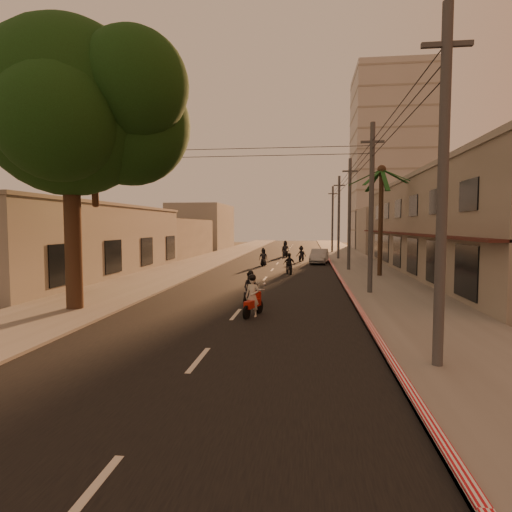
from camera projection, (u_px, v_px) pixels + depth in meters
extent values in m
plane|color=#383023|center=(227.00, 326.00, 15.54)|extent=(160.00, 160.00, 0.00)
cube|color=black|center=(272.00, 270.00, 35.35)|extent=(10.00, 140.00, 0.02)
cube|color=slate|center=(365.00, 270.00, 34.44)|extent=(5.00, 140.00, 0.12)
cube|color=slate|center=(184.00, 268.00, 36.25)|extent=(5.00, 140.00, 0.12)
cube|color=red|center=(339.00, 277.00, 29.78)|extent=(0.20, 60.00, 0.20)
cube|color=gray|center=(460.00, 228.00, 31.43)|extent=(8.00, 34.00, 7.00)
cube|color=gray|center=(461.00, 178.00, 31.18)|extent=(8.20, 34.20, 0.30)
cube|color=#3E1D19|center=(399.00, 233.00, 31.98)|extent=(0.80, 34.00, 0.12)
cube|color=gray|center=(73.00, 242.00, 30.92)|extent=(8.00, 24.00, 5.00)
cube|color=gray|center=(72.00, 206.00, 30.74)|extent=(8.20, 24.20, 0.20)
cube|color=#B7B5B2|center=(391.00, 161.00, 68.08)|extent=(12.00, 12.00, 28.00)
cylinder|color=black|center=(73.00, 241.00, 18.16)|extent=(0.70, 0.70, 6.00)
cylinder|color=black|center=(94.00, 171.00, 18.25)|extent=(1.22, 2.17, 3.04)
cylinder|color=black|center=(53.00, 164.00, 17.71)|extent=(1.31, 1.49, 2.73)
sphere|color=black|center=(69.00, 109.00, 17.77)|extent=(7.20, 7.20, 7.20)
sphere|color=black|center=(130.00, 125.00, 18.53)|extent=(5.20, 5.20, 5.20)
sphere|color=black|center=(41.00, 122.00, 18.80)|extent=(4.80, 4.80, 4.80)
sphere|color=black|center=(58.00, 120.00, 15.98)|extent=(4.60, 4.60, 4.60)
sphere|color=black|center=(133.00, 85.00, 16.87)|extent=(4.40, 4.40, 4.40)
sphere|color=black|center=(121.00, 98.00, 19.93)|extent=(4.40, 4.40, 4.40)
cylinder|color=black|center=(381.00, 224.00, 30.16)|extent=(0.32, 0.32, 7.60)
sphere|color=black|center=(382.00, 169.00, 29.89)|extent=(0.60, 0.60, 0.60)
cylinder|color=#38383A|center=(442.00, 191.00, 10.52)|extent=(0.26, 0.26, 9.00)
cube|color=#38383A|center=(447.00, 44.00, 10.27)|extent=(1.20, 0.12, 0.12)
cylinder|color=#38383A|center=(371.00, 210.00, 22.40)|extent=(0.26, 0.26, 9.00)
cube|color=#38383A|center=(372.00, 142.00, 22.16)|extent=(1.20, 0.12, 0.12)
cylinder|color=#38383A|center=(349.00, 215.00, 34.28)|extent=(0.26, 0.26, 9.00)
cube|color=#38383A|center=(350.00, 171.00, 34.04)|extent=(1.20, 0.12, 0.12)
cylinder|color=#38383A|center=(339.00, 218.00, 46.17)|extent=(0.26, 0.26, 9.00)
cube|color=#38383A|center=(339.00, 185.00, 45.92)|extent=(1.20, 0.12, 0.12)
cylinder|color=#38383A|center=(332.00, 220.00, 58.05)|extent=(0.26, 0.26, 9.00)
cube|color=#38383A|center=(333.00, 194.00, 57.80)|extent=(1.20, 0.12, 0.12)
cube|color=gray|center=(390.00, 231.00, 58.20)|extent=(8.00, 14.00, 6.00)
cube|color=gray|center=(165.00, 238.00, 50.75)|extent=(8.00, 14.00, 4.40)
cube|color=gray|center=(202.00, 227.00, 68.48)|extent=(8.00, 14.00, 7.00)
cylinder|color=black|center=(259.00, 307.00, 17.75)|extent=(0.26, 0.55, 0.55)
cylinder|color=black|center=(247.00, 312.00, 16.64)|extent=(0.26, 0.55, 0.55)
cube|color=#B21A0D|center=(252.00, 304.00, 17.11)|extent=(0.58, 1.10, 0.29)
cube|color=#B21A0D|center=(257.00, 298.00, 17.54)|extent=(0.31, 0.18, 0.58)
cylinder|color=silver|center=(259.00, 289.00, 17.62)|extent=(0.52, 0.20, 0.04)
imported|color=beige|center=(252.00, 297.00, 17.09)|extent=(0.82, 0.74, 1.64)
sphere|color=black|center=(252.00, 278.00, 17.04)|extent=(0.29, 0.29, 0.29)
sphere|color=silver|center=(252.00, 283.00, 17.70)|extent=(0.12, 0.12, 0.12)
sphere|color=silver|center=(265.00, 284.00, 17.47)|extent=(0.12, 0.12, 0.12)
cylinder|color=black|center=(256.00, 297.00, 20.48)|extent=(0.23, 0.51, 0.50)
cylinder|color=black|center=(246.00, 300.00, 19.45)|extent=(0.23, 0.51, 0.50)
cube|color=black|center=(251.00, 294.00, 19.89)|extent=(0.51, 1.01, 0.27)
cube|color=black|center=(255.00, 289.00, 20.29)|extent=(0.28, 0.16, 0.54)
cylinder|color=silver|center=(255.00, 283.00, 20.36)|extent=(0.48, 0.18, 0.04)
imported|color=black|center=(251.00, 288.00, 19.87)|extent=(1.03, 0.96, 1.50)
sphere|color=black|center=(251.00, 273.00, 19.82)|extent=(0.27, 0.27, 0.27)
cylinder|color=black|center=(287.00, 270.00, 32.84)|extent=(0.22, 0.52, 0.51)
cylinder|color=black|center=(291.00, 272.00, 31.71)|extent=(0.22, 0.52, 0.51)
cube|color=black|center=(289.00, 268.00, 32.19)|extent=(0.50, 1.04, 0.27)
cube|color=black|center=(288.00, 265.00, 32.63)|extent=(0.29, 0.16, 0.55)
cylinder|color=silver|center=(288.00, 261.00, 32.72)|extent=(0.50, 0.17, 0.04)
imported|color=black|center=(289.00, 264.00, 32.17)|extent=(1.08, 0.81, 1.53)
sphere|color=black|center=(289.00, 255.00, 32.12)|extent=(0.27, 0.27, 0.27)
cylinder|color=black|center=(264.00, 262.00, 39.56)|extent=(0.12, 0.53, 0.53)
cylinder|color=black|center=(262.00, 264.00, 38.41)|extent=(0.12, 0.53, 0.53)
cube|color=black|center=(263.00, 260.00, 38.89)|extent=(0.32, 1.04, 0.28)
cube|color=black|center=(264.00, 258.00, 39.35)|extent=(0.29, 0.11, 0.56)
cylinder|color=silver|center=(264.00, 255.00, 39.43)|extent=(0.52, 0.07, 0.04)
imported|color=black|center=(263.00, 257.00, 38.88)|extent=(0.82, 0.59, 1.58)
sphere|color=black|center=(263.00, 249.00, 38.82)|extent=(0.28, 0.28, 0.28)
cylinder|color=black|center=(303.00, 259.00, 44.37)|extent=(0.22, 0.52, 0.52)
cylinder|color=black|center=(300.00, 259.00, 43.30)|extent=(0.22, 0.52, 0.52)
cube|color=black|center=(301.00, 257.00, 43.75)|extent=(0.50, 1.05, 0.28)
cube|color=black|center=(302.00, 255.00, 44.17)|extent=(0.29, 0.16, 0.55)
cylinder|color=silver|center=(303.00, 252.00, 44.25)|extent=(0.50, 0.16, 0.04)
imported|color=black|center=(301.00, 254.00, 43.73)|extent=(1.28, 1.05, 1.55)
sphere|color=black|center=(301.00, 247.00, 43.68)|extent=(0.28, 0.28, 0.28)
imported|color=#93969A|center=(319.00, 256.00, 41.16)|extent=(2.48, 4.69, 1.43)
cylinder|color=black|center=(284.00, 254.00, 50.63)|extent=(0.30, 0.62, 0.61)
cylinder|color=black|center=(287.00, 255.00, 49.30)|extent=(0.30, 0.62, 0.61)
cube|color=black|center=(285.00, 252.00, 49.86)|extent=(0.67, 1.24, 0.33)
cube|color=black|center=(284.00, 250.00, 50.39)|extent=(0.35, 0.21, 0.66)
cylinder|color=silver|center=(284.00, 247.00, 50.49)|extent=(0.58, 0.23, 0.04)
imported|color=black|center=(285.00, 249.00, 49.84)|extent=(1.25, 1.12, 1.84)
sphere|color=black|center=(285.00, 242.00, 49.78)|extent=(0.33, 0.33, 0.33)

